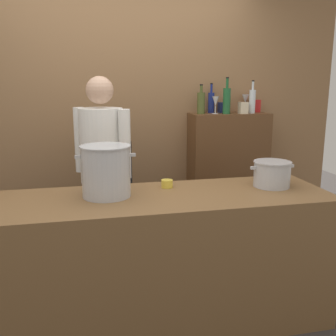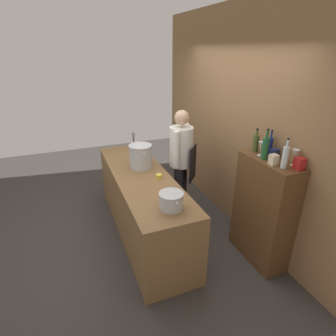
# 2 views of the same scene
# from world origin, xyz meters

# --- Properties ---
(ground_plane) EXTENTS (8.00, 8.00, 0.00)m
(ground_plane) POSITION_xyz_m (0.00, 0.00, 0.00)
(ground_plane) COLOR #383330
(brick_back_panel) EXTENTS (4.40, 0.10, 3.00)m
(brick_back_panel) POSITION_xyz_m (0.00, 1.40, 1.50)
(brick_back_panel) COLOR olive
(brick_back_panel) RESTS_ON ground_plane
(prep_counter) EXTENTS (2.45, 0.70, 0.90)m
(prep_counter) POSITION_xyz_m (0.00, 0.00, 0.45)
(prep_counter) COLOR brown
(prep_counter) RESTS_ON ground_plane
(bar_cabinet) EXTENTS (0.76, 0.32, 1.32)m
(bar_cabinet) POSITION_xyz_m (1.03, 1.19, 0.66)
(bar_cabinet) COLOR brown
(bar_cabinet) RESTS_ON ground_plane
(chef) EXTENTS (0.45, 0.43, 1.66)m
(chef) POSITION_xyz_m (-0.22, 0.68, 0.96)
(chef) COLOR black
(chef) RESTS_ON ground_plane
(stockpot_large) EXTENTS (0.38, 0.32, 0.33)m
(stockpot_large) POSITION_xyz_m (-0.23, 0.07, 1.06)
(stockpot_large) COLOR #B7BABF
(stockpot_large) RESTS_ON prep_counter
(stockpot_small) EXTENTS (0.32, 0.26, 0.18)m
(stockpot_small) POSITION_xyz_m (0.91, 0.06, 0.99)
(stockpot_small) COLOR #B7BABF
(stockpot_small) RESTS_ON prep_counter
(butter_jar) EXTENTS (0.08, 0.08, 0.05)m
(butter_jar) POSITION_xyz_m (0.19, 0.18, 0.93)
(butter_jar) COLOR yellow
(butter_jar) RESTS_ON prep_counter
(wine_bottle_clear) EXTENTS (0.06, 0.06, 0.31)m
(wine_bottle_clear) POSITION_xyz_m (1.24, 1.15, 1.44)
(wine_bottle_clear) COLOR silver
(wine_bottle_clear) RESTS_ON bar_cabinet
(wine_bottle_olive) EXTENTS (0.07, 0.07, 0.27)m
(wine_bottle_olive) POSITION_xyz_m (0.74, 1.19, 1.43)
(wine_bottle_olive) COLOR #475123
(wine_bottle_olive) RESTS_ON bar_cabinet
(wine_bottle_green) EXTENTS (0.07, 0.07, 0.34)m
(wine_bottle_green) POSITION_xyz_m (0.97, 1.13, 1.45)
(wine_bottle_green) COLOR #1E592D
(wine_bottle_green) RESTS_ON bar_cabinet
(wine_bottle_cobalt) EXTENTS (0.06, 0.06, 0.29)m
(wine_bottle_cobalt) POSITION_xyz_m (0.87, 1.28, 1.43)
(wine_bottle_cobalt) COLOR navy
(wine_bottle_cobalt) RESTS_ON bar_cabinet
(wine_glass_wide) EXTENTS (0.07, 0.07, 0.16)m
(wine_glass_wide) POSITION_xyz_m (0.87, 1.16, 1.43)
(wine_glass_wide) COLOR silver
(wine_glass_wide) RESTS_ON bar_cabinet
(wine_glass_short) EXTENTS (0.07, 0.07, 0.18)m
(wine_glass_short) POSITION_xyz_m (1.23, 1.29, 1.44)
(wine_glass_short) COLOR silver
(wine_glass_short) RESTS_ON bar_cabinet
(spice_tin_cream) EXTENTS (0.08, 0.08, 0.11)m
(spice_tin_cream) POSITION_xyz_m (1.13, 1.11, 1.37)
(spice_tin_cream) COLOR beige
(spice_tin_cream) RESTS_ON bar_cabinet
(spice_tin_navy) EXTENTS (0.07, 0.07, 0.10)m
(spice_tin_navy) POSITION_xyz_m (0.98, 1.26, 1.37)
(spice_tin_navy) COLOR navy
(spice_tin_navy) RESTS_ON bar_cabinet
(spice_tin_red) EXTENTS (0.09, 0.09, 0.12)m
(spice_tin_red) POSITION_xyz_m (1.32, 1.27, 1.38)
(spice_tin_red) COLOR red
(spice_tin_red) RESTS_ON bar_cabinet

